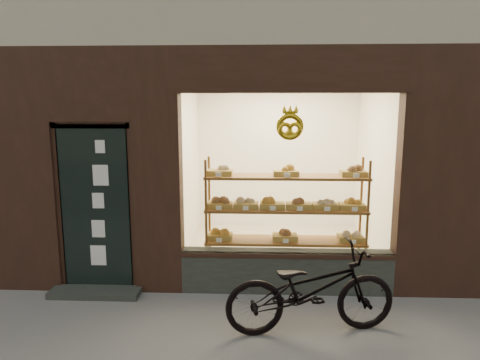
{
  "coord_description": "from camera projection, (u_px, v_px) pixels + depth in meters",
  "views": [
    {
      "loc": [
        0.07,
        -3.17,
        2.39
      ],
      "look_at": [
        -0.15,
        2.0,
        1.5
      ],
      "focal_mm": 32.0,
      "sensor_mm": 36.0,
      "label": 1
    }
  ],
  "objects": [
    {
      "name": "display_shelf",
      "position": [
        285.0,
        219.0,
        5.88
      ],
      "size": [
        2.2,
        0.45,
        1.7
      ],
      "color": "brown",
      "rests_on": "ground"
    },
    {
      "name": "bicycle",
      "position": [
        311.0,
        289.0,
        4.52
      ],
      "size": [
        1.9,
        0.91,
        0.96
      ],
      "primitive_type": "imported",
      "rotation": [
        0.0,
        0.0,
        1.73
      ],
      "color": "black",
      "rests_on": "ground"
    }
  ]
}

